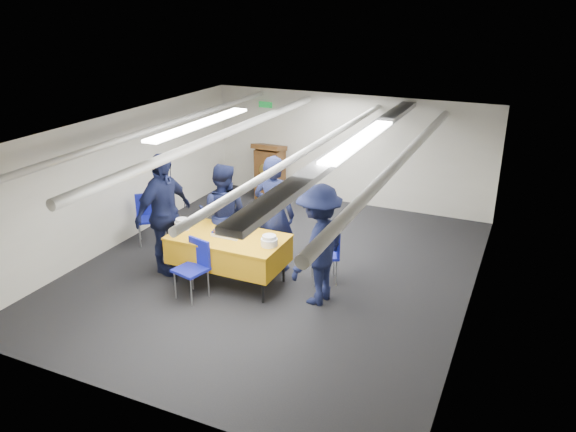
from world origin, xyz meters
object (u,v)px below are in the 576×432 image
at_px(sailor_a, 274,213).
at_px(chair_left, 148,213).
at_px(podium, 270,171).
at_px(chair_near, 195,263).
at_px(sheet_cake, 229,232).
at_px(sailor_c, 164,214).
at_px(sailor_d, 318,245).
at_px(serving_table, 229,249).
at_px(sailor_b, 223,214).
at_px(chair_right, 330,250).

bearing_deg(sailor_a, chair_left, 0.47).
distance_m(podium, chair_near, 4.38).
bearing_deg(sheet_cake, chair_left, 161.38).
height_order(sailor_c, sailor_d, sailor_c).
height_order(podium, sailor_d, sailor_d).
xyz_separation_m(podium, chair_left, (-0.98, -2.96, -0.08)).
xyz_separation_m(sailor_a, sailor_c, (-1.52, -0.80, 0.03)).
height_order(serving_table, sailor_c, sailor_c).
xyz_separation_m(chair_near, sailor_a, (0.65, 1.31, 0.41)).
height_order(chair_near, sailor_c, sailor_c).
height_order(sheet_cake, sailor_b, sailor_b).
relative_size(chair_right, sailor_d, 0.49).
distance_m(chair_left, sailor_a, 2.55).
bearing_deg(chair_near, serving_table, 66.82).
bearing_deg(podium, chair_near, -78.33).
bearing_deg(sailor_d, chair_right, -165.08).
xyz_separation_m(serving_table, chair_left, (-2.10, 0.77, -0.03)).
distance_m(chair_right, sailor_a, 1.06).
bearing_deg(sailor_b, sheet_cake, 114.96).
bearing_deg(podium, sailor_b, -77.57).
height_order(chair_left, sailor_c, sailor_c).
bearing_deg(sailor_c, chair_left, 57.94).
xyz_separation_m(chair_near, sailor_c, (-0.87, 0.50, 0.44)).
height_order(chair_near, chair_left, same).
xyz_separation_m(chair_right, sailor_d, (0.06, -0.64, 0.35)).
height_order(sheet_cake, sailor_d, sailor_d).
relative_size(sheet_cake, chair_near, 0.53).
distance_m(sheet_cake, sailor_b, 0.67).
xyz_separation_m(podium, sailor_c, (0.02, -3.79, 0.36)).
xyz_separation_m(sheet_cake, sailor_b, (-0.42, 0.52, 0.04)).
relative_size(sailor_a, sailor_b, 1.11).
relative_size(serving_table, chair_right, 2.01).
bearing_deg(serving_table, sailor_a, 60.98).
relative_size(chair_near, sailor_c, 0.45).
bearing_deg(sailor_c, sailor_d, -80.10).
distance_m(sailor_a, sailor_b, 0.87).
relative_size(podium, chair_near, 1.44).
distance_m(chair_near, sailor_c, 1.09).
xyz_separation_m(chair_left, sailor_c, (1.00, -0.83, 0.44)).
xyz_separation_m(podium, sailor_a, (1.54, -2.98, 0.33)).
relative_size(serving_table, sailor_a, 0.93).
bearing_deg(chair_near, sailor_a, 63.42).
bearing_deg(sheet_cake, podium, 106.91).
bearing_deg(serving_table, sailor_d, 1.31).
distance_m(chair_near, sailor_d, 1.82).
height_order(serving_table, sheet_cake, sheet_cake).
xyz_separation_m(chair_left, sailor_b, (1.67, -0.18, 0.31)).
bearing_deg(serving_table, chair_left, 159.85).
relative_size(sailor_a, sailor_d, 1.07).
xyz_separation_m(sheet_cake, sailor_d, (1.46, -0.03, 0.07)).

